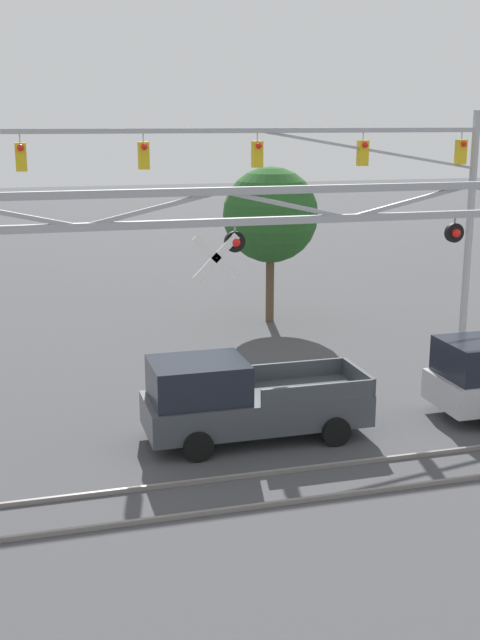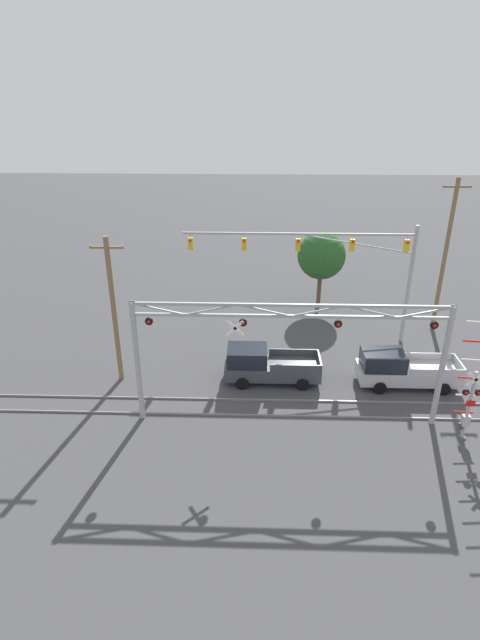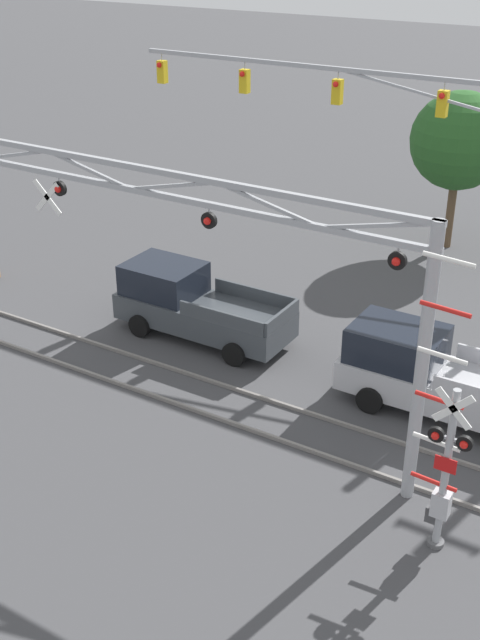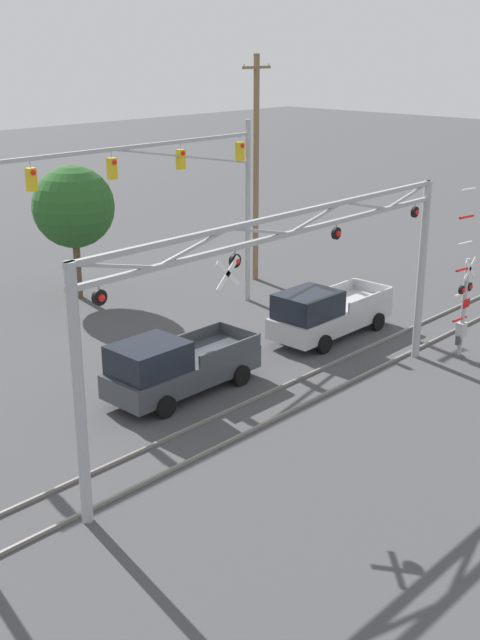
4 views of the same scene
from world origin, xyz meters
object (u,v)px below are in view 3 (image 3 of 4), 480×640
traffic_signal_span (431,134)px  crossing_gantry (133,245)px  background_tree_beyond_span (459,141)px  crossing_signal_mast (443,463)px  pickup_truck_lead (193,304)px  pickup_truck_following (436,375)px

traffic_signal_span → crossing_gantry: bearing=-114.0°
traffic_signal_span → background_tree_beyond_span: traffic_signal_span is taller
crossing_signal_mast → traffic_signal_span: 11.87m
crossing_gantry → crossing_signal_mast: (8.45, -1.21, -2.41)m
crossing_gantry → pickup_truck_lead: 5.30m
pickup_truck_following → pickup_truck_lead: bearing=178.3°
crossing_signal_mast → pickup_truck_lead: bearing=151.7°
crossing_signal_mast → traffic_signal_span: (-4.35, 10.40, 3.70)m
crossing_gantry → background_tree_beyond_span: 15.44m
crossing_signal_mast → pickup_truck_lead: 10.79m
traffic_signal_span → pickup_truck_following: bearing=-64.7°
background_tree_beyond_span → crossing_gantry: bearing=-102.3°
traffic_signal_span → pickup_truck_following: traffic_signal_span is taller
pickup_truck_following → background_tree_beyond_span: size_ratio=0.95×
crossing_signal_mast → pickup_truck_lead: crossing_signal_mast is taller
crossing_gantry → traffic_signal_span: (4.10, 9.20, 1.29)m
crossing_signal_mast → pickup_truck_following: 5.27m
crossing_gantry → crossing_signal_mast: bearing=-8.1°
crossing_gantry → pickup_truck_following: bearing=28.6°
crossing_gantry → traffic_signal_span: size_ratio=1.03×
traffic_signal_span → background_tree_beyond_span: bearing=97.8°
pickup_truck_lead → background_tree_beyond_span: 12.39m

